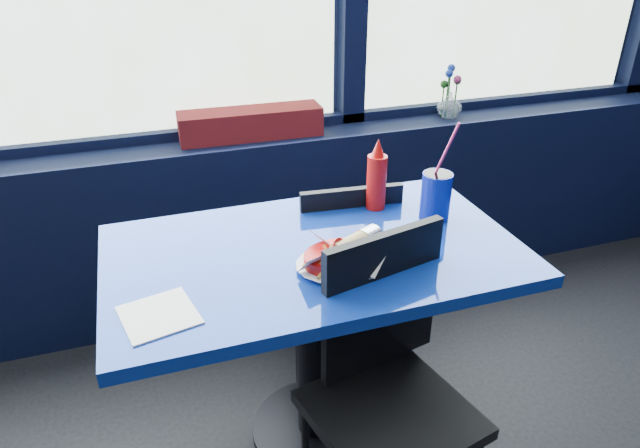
{
  "coord_description": "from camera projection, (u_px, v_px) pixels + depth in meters",
  "views": [
    {
      "loc": [
        -0.14,
        0.64,
        1.6
      ],
      "look_at": [
        0.31,
        1.98,
        0.84
      ],
      "focal_mm": 32.0,
      "sensor_mm": 36.0,
      "label": 1
    }
  ],
  "objects": [
    {
      "name": "food_basket",
      "position": [
        345.0,
        256.0,
        1.57
      ],
      "size": [
        0.24,
        0.22,
        0.09
      ],
      "rotation": [
        0.0,
        0.0,
        0.0
      ],
      "color": "red",
      "rests_on": "near_table"
    },
    {
      "name": "ketchup_bottle",
      "position": [
        377.0,
        178.0,
        1.86
      ],
      "size": [
        0.06,
        0.06,
        0.24
      ],
      "color": "red",
      "rests_on": "near_table"
    },
    {
      "name": "chair_near_front",
      "position": [
        386.0,
        372.0,
        1.56
      ],
      "size": [
        0.47,
        0.48,
        0.88
      ],
      "rotation": [
        0.0,
        0.0,
        0.22
      ],
      "color": "black",
      "rests_on": "ground"
    },
    {
      "name": "flower_vase",
      "position": [
        450.0,
        102.0,
        2.57
      ],
      "size": [
        0.15,
        0.15,
        0.24
      ],
      "rotation": [
        0.0,
        0.0,
        0.39
      ],
      "color": "silver",
      "rests_on": "window_sill"
    },
    {
      "name": "chair_near_back",
      "position": [
        337.0,
        262.0,
        2.13
      ],
      "size": [
        0.4,
        0.4,
        0.82
      ],
      "rotation": [
        0.0,
        0.0,
        3.05
      ],
      "color": "black",
      "rests_on": "ground"
    },
    {
      "name": "near_table",
      "position": [
        315.0,
        300.0,
        1.75
      ],
      "size": [
        1.2,
        0.7,
        0.75
      ],
      "color": "black",
      "rests_on": "ground"
    },
    {
      "name": "window_sill",
      "position": [
        187.0,
        232.0,
        2.47
      ],
      "size": [
        5.0,
        0.26,
        0.8
      ],
      "primitive_type": "cube",
      "color": "black",
      "rests_on": "ground"
    },
    {
      "name": "soda_cup",
      "position": [
        436.0,
        195.0,
        1.81
      ],
      "size": [
        0.1,
        0.1,
        0.32
      ],
      "rotation": [
        0.0,
        0.0,
        0.41
      ],
      "color": "#0D1D94",
      "rests_on": "near_table"
    },
    {
      "name": "napkin",
      "position": [
        159.0,
        315.0,
        1.38
      ],
      "size": [
        0.2,
        0.2,
        0.0
      ],
      "primitive_type": "cube",
      "rotation": [
        0.0,
        0.0,
        0.22
      ],
      "color": "white",
      "rests_on": "near_table"
    },
    {
      "name": "planter_box",
      "position": [
        251.0,
        123.0,
        2.34
      ],
      "size": [
        0.59,
        0.16,
        0.12
      ],
      "primitive_type": "cube",
      "rotation": [
        0.0,
        0.0,
        -0.03
      ],
      "color": "maroon",
      "rests_on": "window_sill"
    }
  ]
}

